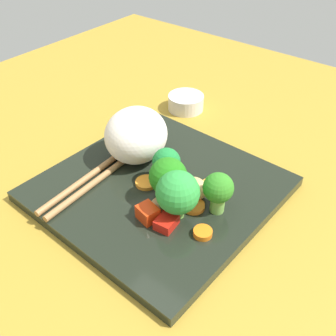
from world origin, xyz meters
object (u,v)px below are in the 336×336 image
at_px(rice_mound, 136,135).
at_px(sauce_cup, 186,102).
at_px(square_plate, 159,189).
at_px(carrot_slice_0, 209,184).
at_px(broccoli_floret_0, 178,193).
at_px(chopstick_pair, 106,169).

bearing_deg(rice_mound, sauce_cup, -166.13).
relative_size(square_plate, rice_mound, 2.99).
bearing_deg(carrot_slice_0, broccoli_floret_0, 1.28).
height_order(carrot_slice_0, sauce_cup, sauce_cup).
distance_m(broccoli_floret_0, carrot_slice_0, 0.08).
relative_size(square_plate, sauce_cup, 4.46).
distance_m(broccoli_floret_0, sauce_cup, 0.29).
height_order(rice_mound, sauce_cup, rice_mound).
distance_m(rice_mound, chopstick_pair, 0.06).
bearing_deg(rice_mound, broccoli_floret_0, 63.45).
relative_size(square_plate, broccoli_floret_0, 4.25).
xyz_separation_m(broccoli_floret_0, chopstick_pair, (-0.01, -0.13, -0.03)).
xyz_separation_m(rice_mound, broccoli_floret_0, (0.06, 0.12, -0.00)).
bearing_deg(chopstick_pair, broccoli_floret_0, 83.30).
xyz_separation_m(square_plate, carrot_slice_0, (-0.04, 0.05, 0.01)).
bearing_deg(square_plate, chopstick_pair, -73.04).
xyz_separation_m(rice_mound, sauce_cup, (-0.18, -0.04, -0.04)).
height_order(square_plate, broccoli_floret_0, broccoli_floret_0).
bearing_deg(broccoli_floret_0, chopstick_pair, -93.78).
xyz_separation_m(rice_mound, carrot_slice_0, (-0.01, 0.12, -0.04)).
relative_size(chopstick_pair, sauce_cup, 3.68).
height_order(square_plate, chopstick_pair, chopstick_pair).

